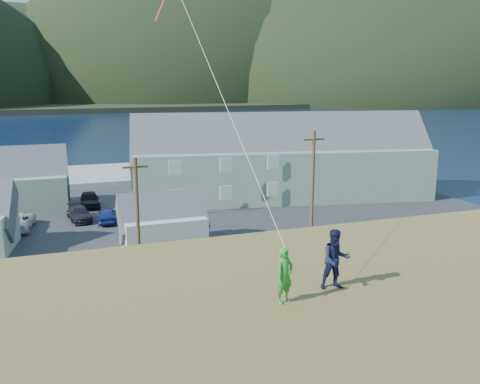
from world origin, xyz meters
The scene contains 13 objects.
ground centered at (0.00, 0.00, 0.00)m, with size 900.00×900.00×0.00m, color #0A1638.
grass_strip centered at (0.00, -2.00, 0.05)m, with size 110.00×8.00×0.10m, color #4C3D19.
waterfront_lot centered at (0.00, 17.00, 0.06)m, with size 72.00×36.00×0.12m, color #28282B.
wharf centered at (-6.00, 40.00, 0.45)m, with size 26.00×14.00×0.90m, color gray.
far_shore centered at (0.00, 330.00, 1.00)m, with size 900.00×320.00×2.00m, color black.
far_hills centered at (35.59, 279.38, 2.00)m, with size 760.00×265.00×143.00m.
lodge centered at (18.11, 21.76, 4.40)m, with size 33.61×14.89×11.43m.
shed_white centered at (2.09, 8.55, 2.08)m, with size 6.76×4.49×5.36m.
shed_palegreen_far centered at (-10.15, 25.29, 3.00)m, with size 11.71×6.75×7.89m.
utility_poles centered at (-3.23, 1.50, 4.69)m, with size 31.61×0.24×9.56m.
parked_cars centered at (-10.34, 20.76, 0.83)m, with size 21.53×13.00×1.55m.
kite_flyer_green centered at (0.02, -19.05, 7.98)m, with size 0.57×0.37×1.57m, color #268C29.
kite_flyer_navy centered at (1.82, -18.65, 8.10)m, with size 0.87×0.68×1.79m, color #131735.
Camera 1 is at (-5.76, -31.63, 13.31)m, focal length 40.00 mm.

